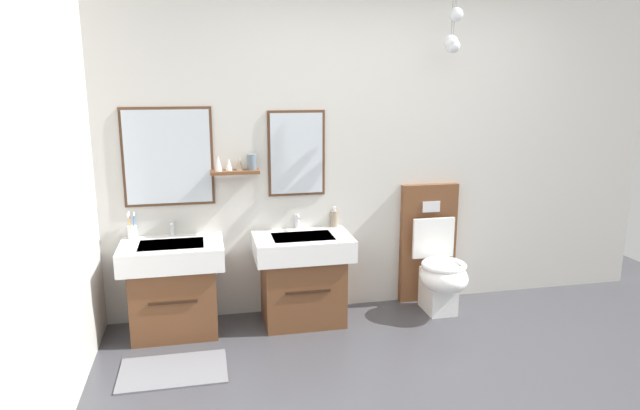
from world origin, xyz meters
name	(u,v)px	position (x,y,z in m)	size (l,w,h in m)	color
wall_back	(382,139)	(-0.02, 1.75, 1.37)	(4.66, 0.39, 2.73)	beige
wall_left	(4,194)	(-2.27, 0.00, 1.37)	(0.12, 3.61, 2.73)	beige
bath_mat	(173,371)	(-1.68, 0.85, 0.01)	(0.68, 0.44, 0.01)	slate
vanity_sink_left	(174,284)	(-1.68, 1.46, 0.37)	(0.73, 0.52, 0.69)	brown
tap_on_left_sink	(172,227)	(-1.68, 1.66, 0.76)	(0.03, 0.13, 0.11)	silver
vanity_sink_right	(302,275)	(-0.73, 1.46, 0.37)	(0.73, 0.52, 0.69)	brown
tap_on_right_sink	(298,220)	(-0.73, 1.66, 0.76)	(0.03, 0.13, 0.11)	silver
toilet	(435,263)	(0.38, 1.49, 0.38)	(0.48, 0.62, 1.00)	brown
toothbrush_cup	(132,231)	(-1.97, 1.65, 0.74)	(0.07, 0.07, 0.20)	silver
soap_dispenser	(334,218)	(-0.43, 1.66, 0.76)	(0.06, 0.06, 0.17)	gray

